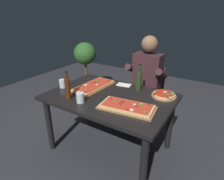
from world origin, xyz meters
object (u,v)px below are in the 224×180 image
object	(u,v)px
wine_bottle_dark	(139,80)
oil_bottle_amber	(68,88)
tumbler_near_camera	(80,98)
pizza_round_far	(164,95)
tumbler_far_side	(63,83)
dining_table	(110,103)
pizza_rectangular_front	(127,107)
potted_plant_corner	(86,66)
seated_diner	(146,79)
diner_chair	(148,92)
pizza_rectangular_left	(94,86)

from	to	relation	value
wine_bottle_dark	oil_bottle_amber	size ratio (longest dim) A/B	1.03
oil_bottle_amber	tumbler_near_camera	world-z (taller)	oil_bottle_amber
pizza_round_far	tumbler_far_side	bearing A→B (deg)	-160.51
wine_bottle_dark	tumbler_near_camera	xyz separation A→B (m)	(-0.37, -0.63, -0.08)
wine_bottle_dark	oil_bottle_amber	world-z (taller)	wine_bottle_dark
dining_table	tumbler_far_side	bearing A→B (deg)	-170.14
pizza_rectangular_front	pizza_round_far	distance (m)	0.52
wine_bottle_dark	oil_bottle_amber	xyz separation A→B (m)	(-0.55, -0.63, 0.00)
oil_bottle_amber	tumbler_far_side	world-z (taller)	oil_bottle_amber
potted_plant_corner	tumbler_far_side	bearing A→B (deg)	-61.58
pizza_rectangular_front	pizza_round_far	xyz separation A→B (m)	(0.22, 0.47, 0.00)
tumbler_far_side	pizza_round_far	bearing A→B (deg)	19.49
oil_bottle_amber	seated_diner	bearing A→B (deg)	65.69
diner_chair	seated_diner	world-z (taller)	seated_diner
dining_table	pizza_rectangular_left	xyz separation A→B (m)	(-0.30, 0.09, 0.12)
oil_bottle_amber	tumbler_near_camera	distance (m)	0.19
wine_bottle_dark	pizza_round_far	bearing A→B (deg)	-4.37
pizza_rectangular_front	oil_bottle_amber	bearing A→B (deg)	-168.09
oil_bottle_amber	tumbler_far_side	size ratio (longest dim) A/B	3.02
dining_table	pizza_rectangular_left	size ratio (longest dim) A/B	2.35
pizza_round_far	wine_bottle_dark	bearing A→B (deg)	175.63
seated_diner	potted_plant_corner	distance (m)	1.50
dining_table	tumbler_near_camera	size ratio (longest dim) A/B	12.92
tumbler_far_side	potted_plant_corner	distance (m)	1.44
pizza_rectangular_left	wine_bottle_dark	size ratio (longest dim) A/B	1.83
pizza_round_far	diner_chair	bearing A→B (deg)	125.97
diner_chair	potted_plant_corner	bearing A→B (deg)	168.50
pizza_rectangular_left	tumbler_far_side	xyz separation A→B (m)	(-0.33, -0.20, 0.03)
pizza_rectangular_left	wine_bottle_dark	distance (m)	0.56
oil_bottle_amber	potted_plant_corner	size ratio (longest dim) A/B	0.29
tumbler_near_camera	potted_plant_corner	bearing A→B (deg)	128.13
tumbler_near_camera	potted_plant_corner	world-z (taller)	potted_plant_corner
tumbler_far_side	seated_diner	distance (m)	1.14
pizza_rectangular_front	diner_chair	world-z (taller)	diner_chair
oil_bottle_amber	wine_bottle_dark	bearing A→B (deg)	49.09
pizza_round_far	potted_plant_corner	world-z (taller)	potted_plant_corner
wine_bottle_dark	pizza_rectangular_left	bearing A→B (deg)	-154.82
diner_chair	wine_bottle_dark	bearing A→B (deg)	-81.73
pizza_rectangular_front	seated_diner	world-z (taller)	seated_diner
oil_bottle_amber	tumbler_near_camera	size ratio (longest dim) A/B	2.90
oil_bottle_amber	diner_chair	bearing A→B (deg)	67.95
dining_table	diner_chair	xyz separation A→B (m)	(0.13, 0.86, -0.16)
tumbler_far_side	tumbler_near_camera	bearing A→B (deg)	-23.15
tumbler_far_side	potted_plant_corner	xyz separation A→B (m)	(-0.68, 1.26, -0.19)
seated_diner	tumbler_far_side	bearing A→B (deg)	-131.93
wine_bottle_dark	potted_plant_corner	world-z (taller)	potted_plant_corner
pizza_rectangular_front	tumbler_near_camera	xyz separation A→B (m)	(-0.48, -0.14, 0.03)
oil_bottle_amber	potted_plant_corner	xyz separation A→B (m)	(-0.97, 1.45, -0.26)
oil_bottle_amber	pizza_round_far	bearing A→B (deg)	34.81
dining_table	wine_bottle_dark	size ratio (longest dim) A/B	4.30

